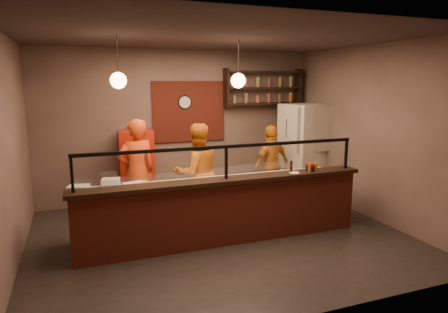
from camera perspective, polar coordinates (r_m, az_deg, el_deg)
name	(u,v)px	position (r m, az deg, el deg)	size (l,w,h in m)	color
floor	(220,236)	(6.77, -0.62, -11.34)	(6.00, 6.00, 0.00)	black
ceiling	(219,37)	(6.31, -0.69, 16.70)	(6.00, 6.00, 0.00)	#3A302C
wall_back	(180,125)	(8.72, -6.29, 4.43)	(6.00, 6.00, 0.00)	#735E54
wall_left	(8,153)	(6.04, -28.51, 0.45)	(5.00, 5.00, 0.00)	#735E54
wall_right	(372,133)	(7.88, 20.34, 3.17)	(5.00, 5.00, 0.00)	#735E54
wall_front	(304,175)	(4.13, 11.30, -2.63)	(6.00, 6.00, 0.00)	#735E54
brick_patch	(189,111)	(8.72, -5.00, 6.43)	(1.60, 0.04, 1.30)	maroon
service_counter	(226,213)	(6.33, 0.30, -8.09)	(4.60, 0.25, 1.00)	maroon
counter_ledge	(226,180)	(6.18, 0.31, -3.43)	(4.70, 0.37, 0.06)	black
worktop_cabinet	(216,208)	(6.80, -1.21, -7.42)	(4.60, 0.75, 0.85)	gray
worktop	(215,183)	(6.67, -1.23, -3.75)	(4.60, 0.75, 0.05)	silver
sneeze_guard	(226,159)	(6.11, 0.31, -0.33)	(4.50, 0.05, 0.52)	white
wall_shelving	(263,88)	(9.16, 5.66, 9.75)	(1.84, 0.28, 0.85)	black
wall_clock	(185,102)	(8.67, -5.64, 7.72)	(0.30, 0.30, 0.04)	black
pendant_left	(118,80)	(6.13, -14.86, 10.47)	(0.24, 0.24, 0.77)	black
pendant_right	(238,81)	(6.61, 2.05, 10.80)	(0.24, 0.24, 0.77)	black
cook_left	(137,172)	(7.30, -12.35, -2.15)	(0.69, 0.45, 1.90)	#D84114
cook_mid	(197,173)	(7.28, -3.86, -2.34)	(0.88, 0.68, 1.80)	#C96B12
cook_right	(271,164)	(8.46, 6.78, -1.11)	(0.96, 0.40, 1.65)	orange
fridge	(303,150)	(9.07, 11.23, 0.88)	(0.86, 0.80, 2.06)	beige
red_cooler	(138,169)	(8.32, -12.21, -1.74)	(0.67, 0.62, 1.57)	#B31C0B
pizza_dough	(205,182)	(6.62, -2.66, -3.60)	(0.57, 0.57, 0.01)	#F1E0CC
prep_tub_a	(79,190)	(6.22, -20.06, -4.57)	(0.29, 0.23, 0.14)	silver
prep_tub_b	(111,183)	(6.52, -15.85, -3.66)	(0.28, 0.22, 0.14)	silver
prep_tub_c	(134,188)	(6.12, -12.72, -4.38)	(0.30, 0.24, 0.15)	white
rolling_pin	(137,184)	(6.54, -12.34, -3.79)	(0.06, 0.06, 0.35)	gold
condiment_caddy	(311,168)	(6.85, 12.36, -1.65)	(0.16, 0.13, 0.09)	black
pepper_mill	(291,167)	(6.66, 9.58, -1.44)	(0.04, 0.04, 0.19)	black
small_plate	(294,173)	(6.64, 10.03, -2.30)	(0.16, 0.16, 0.01)	white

